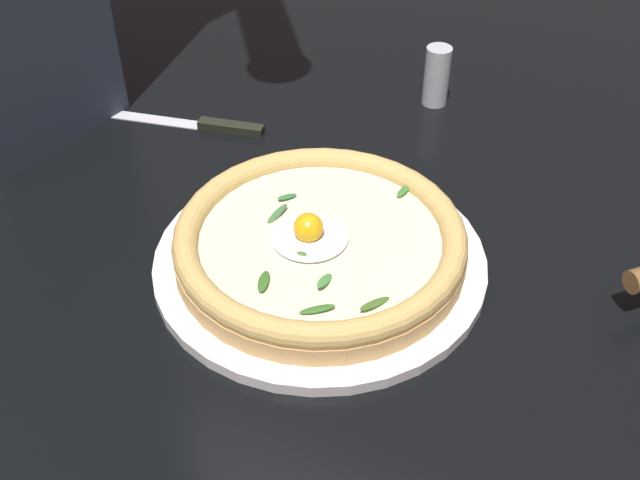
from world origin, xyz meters
The scene contains 5 objects.
ground_plane centered at (0.00, 0.00, -0.01)m, with size 2.40×2.40×0.03m, color black.
pizza_plate centered at (0.02, -0.02, 0.01)m, with size 0.32×0.32×0.01m, color white.
pizza centered at (0.02, -0.02, 0.03)m, with size 0.28×0.28×0.05m.
table_knife centered at (-0.22, 0.15, 0.00)m, with size 0.24×0.06×0.01m.
pepper_shaker centered at (0.02, 0.32, 0.04)m, with size 0.03×0.03×0.08m, color silver.
Camera 1 is at (0.25, -0.52, 0.50)m, focal length 43.00 mm.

